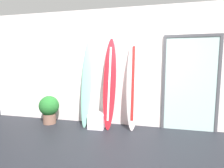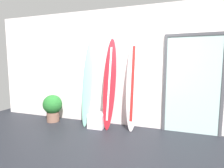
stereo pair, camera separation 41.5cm
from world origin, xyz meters
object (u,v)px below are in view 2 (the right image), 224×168
(potted_plant, at_px, (53,106))
(surfboard_ivory, at_px, (133,84))
(surfboard_seafoam, at_px, (87,83))
(surfboard_crimson, at_px, (110,83))
(display_block_left, at_px, (97,120))
(glass_door, at_px, (193,83))

(potted_plant, bearing_deg, surfboard_ivory, 3.02)
(surfboard_seafoam, relative_size, surfboard_crimson, 0.98)
(surfboard_crimson, relative_size, potted_plant, 3.00)
(surfboard_crimson, height_order, display_block_left, surfboard_crimson)
(surfboard_seafoam, bearing_deg, surfboard_ivory, 1.73)
(potted_plant, bearing_deg, display_block_left, -0.75)
(display_block_left, bearing_deg, potted_plant, 179.25)
(surfboard_seafoam, bearing_deg, display_block_left, -18.12)
(surfboard_seafoam, height_order, glass_door, glass_door)
(surfboard_seafoam, height_order, potted_plant, surfboard_seafoam)
(surfboard_crimson, distance_m, potted_plant, 1.68)
(surfboard_seafoam, relative_size, display_block_left, 5.38)
(surfboard_ivory, height_order, display_block_left, surfboard_ivory)
(surfboard_seafoam, height_order, surfboard_ivory, surfboard_ivory)
(surfboard_ivory, xyz_separation_m, glass_door, (1.25, 0.21, 0.05))
(surfboard_ivory, bearing_deg, potted_plant, -176.98)
(surfboard_seafoam, height_order, display_block_left, surfboard_seafoam)
(surfboard_seafoam, xyz_separation_m, glass_door, (2.35, 0.24, 0.07))
(glass_door, bearing_deg, potted_plant, -174.54)
(potted_plant, bearing_deg, glass_door, 5.46)
(surfboard_crimson, bearing_deg, surfboard_ivory, 3.98)
(surfboard_seafoam, xyz_separation_m, surfboard_crimson, (0.57, -0.00, 0.02))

